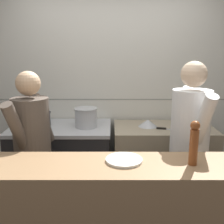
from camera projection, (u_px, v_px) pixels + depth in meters
wall_back_tiled at (112, 87)px, 3.34m from camera, size 8.00×0.06×2.60m
oven_range at (62, 162)px, 3.14m from camera, size 1.16×0.71×0.90m
prep_counter at (162, 163)px, 3.14m from camera, size 1.15×0.65×0.89m
stock_pot at (40, 119)px, 3.04m from camera, size 0.24×0.24×0.16m
sauce_pot at (86, 117)px, 2.99m from camera, size 0.26×0.26×0.22m
mixing_bowl_steel at (148, 123)px, 3.05m from camera, size 0.22×0.22×0.08m
chefs_knife at (169, 129)px, 2.93m from camera, size 0.35×0.09×0.02m
plated_dish_appetiser at (124, 160)px, 1.83m from camera, size 0.26×0.26×0.02m
pepper_mill at (194, 142)px, 1.74m from camera, size 0.06×0.06×0.31m
chef_head_cook at (33, 150)px, 2.35m from camera, size 0.40×0.69×1.59m
chef_sous at (189, 145)px, 2.34m from camera, size 0.39×0.73×1.67m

